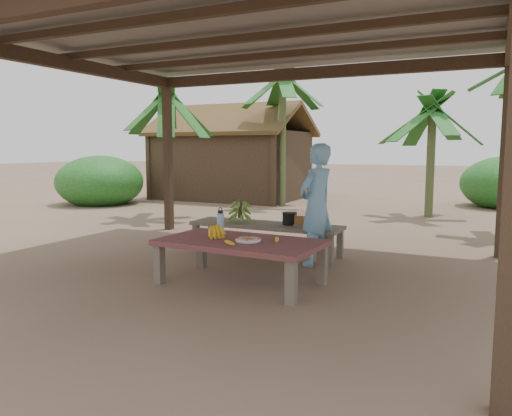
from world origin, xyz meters
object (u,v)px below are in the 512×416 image
at_px(work_table, 240,246).
at_px(plate, 248,240).
at_px(woman, 316,205).
at_px(water_flask, 220,222).
at_px(cooking_pot, 290,219).
at_px(ripe_banana_bunch, 213,230).
at_px(bench, 266,227).

xyz_separation_m(work_table, plate, (0.12, -0.05, 0.08)).
distance_m(plate, woman, 1.36).
bearing_deg(water_flask, plate, -33.77).
bearing_deg(cooking_pot, work_table, -88.56).
relative_size(work_table, cooking_pot, 9.34).
xyz_separation_m(ripe_banana_bunch, woman, (0.83, 1.22, 0.21)).
relative_size(ripe_banana_bunch, plate, 0.95).
bearing_deg(bench, plate, -72.36).
height_order(plate, water_flask, water_flask).
xyz_separation_m(ripe_banana_bunch, plate, (0.49, -0.07, -0.06)).
bearing_deg(plate, bench, 107.80).
bearing_deg(woman, ripe_banana_bunch, -15.57).
relative_size(work_table, woman, 1.17).
distance_m(ripe_banana_bunch, cooking_pot, 1.60).
bearing_deg(plate, water_flask, 146.23).
xyz_separation_m(ripe_banana_bunch, water_flask, (-0.08, 0.31, 0.05)).
bearing_deg(water_flask, woman, 44.89).
height_order(ripe_banana_bunch, plate, ripe_banana_bunch).
bearing_deg(bench, work_table, -76.10).
xyz_separation_m(plate, water_flask, (-0.56, 0.38, 0.11)).
bearing_deg(water_flask, ripe_banana_bunch, -75.88).
distance_m(work_table, bench, 1.58).
height_order(bench, ripe_banana_bunch, ripe_banana_bunch).
bearing_deg(bench, woman, -19.09).
bearing_deg(cooking_pot, bench, -170.88).
bearing_deg(cooking_pot, ripe_banana_bunch, -101.68).
bearing_deg(work_table, water_flask, 146.18).
height_order(work_table, woman, woman).
height_order(work_table, cooking_pot, cooking_pot).
distance_m(ripe_banana_bunch, woman, 1.49).
relative_size(bench, cooking_pot, 11.14).
distance_m(ripe_banana_bunch, water_flask, 0.32).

